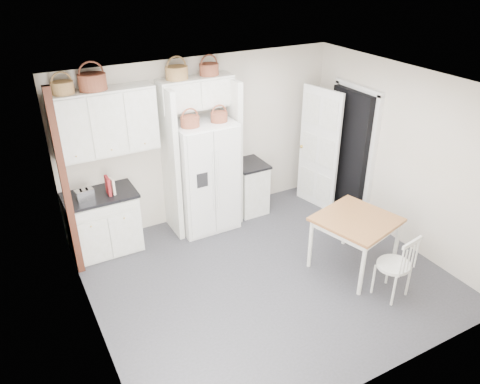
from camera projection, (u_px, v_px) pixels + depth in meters
floor at (267, 276)px, 6.40m from camera, size 4.50×4.50×0.00m
ceiling at (273, 89)px, 5.19m from camera, size 4.50×4.50×0.00m
wall_back at (202, 140)px, 7.35m from camera, size 4.50×0.00×4.50m
wall_left at (85, 241)px, 4.84m from camera, size 0.00×4.00×4.00m
wall_right at (402, 157)px, 6.75m from camera, size 0.00×4.00×4.00m
refrigerator at (204, 176)px, 7.20m from camera, size 0.90×0.72×1.74m
base_cab_left at (104, 223)px, 6.78m from camera, size 0.96×0.61×0.89m
base_cab_right at (249, 188)px, 7.82m from camera, size 0.47×0.57×0.83m
dining_table at (353, 243)px, 6.41m from camera, size 1.16×1.16×0.79m
windsor_chair at (394, 265)px, 5.87m from camera, size 0.51×0.48×0.91m
counter_left at (99, 195)px, 6.56m from camera, size 1.00×0.65×0.04m
counter_right at (249, 164)px, 7.62m from camera, size 0.51×0.61×0.04m
toaster at (85, 195)px, 6.34m from camera, size 0.25×0.17×0.16m
cookbook_red at (108, 186)px, 6.48m from camera, size 0.04×0.18×0.27m
cookbook_cream at (112, 186)px, 6.51m from camera, size 0.04×0.15×0.22m
basket_upper_a at (63, 88)px, 5.86m from camera, size 0.28×0.28×0.16m
basket_upper_b at (92, 82)px, 6.01m from camera, size 0.36×0.36×0.21m
basket_bridge_a at (177, 73)px, 6.51m from camera, size 0.32×0.32×0.18m
basket_bridge_b at (209, 69)px, 6.72m from camera, size 0.29×0.29×0.16m
basket_fridge_a at (190, 122)px, 6.59m from camera, size 0.27×0.27×0.15m
basket_fridge_b at (219, 117)px, 6.78m from camera, size 0.25×0.25×0.14m
upper_cabinet at (105, 122)px, 6.30m from camera, size 1.40×0.34×0.90m
bridge_cabinet at (196, 92)px, 6.77m from camera, size 1.12×0.34×0.45m
fridge_panel_left at (171, 164)px, 6.91m from camera, size 0.08×0.60×2.30m
fridge_panel_right at (232, 151)px, 7.34m from camera, size 0.08×0.60×2.30m
trim_post at (65, 187)px, 5.91m from camera, size 0.09×0.09×2.60m
doorway_void at (349, 152)px, 7.62m from camera, size 0.18×0.85×2.05m
door_slab at (319, 149)px, 7.73m from camera, size 0.21×0.79×2.05m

